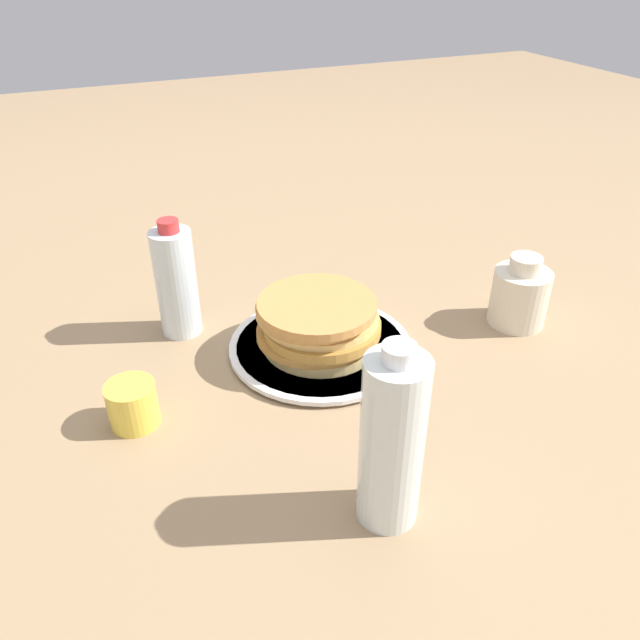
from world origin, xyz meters
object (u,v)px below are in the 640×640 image
(water_bottle_mid, at_px, (392,441))
(juice_glass, at_px, (133,404))
(cream_jug, at_px, (520,295))
(water_bottle_near, at_px, (176,282))
(plate, at_px, (320,347))
(pancake_stack, at_px, (318,322))

(water_bottle_mid, bearing_deg, juice_glass, -48.58)
(cream_jug, xyz_separation_m, water_bottle_near, (0.50, -0.19, 0.04))
(plate, height_order, pancake_stack, pancake_stack)
(water_bottle_near, bearing_deg, pancake_stack, 141.44)
(juice_glass, relative_size, water_bottle_mid, 0.29)
(pancake_stack, bearing_deg, water_bottle_mid, 80.48)
(juice_glass, height_order, water_bottle_mid, water_bottle_mid)
(plate, bearing_deg, pancake_stack, 11.73)
(pancake_stack, bearing_deg, juice_glass, 10.57)
(juice_glass, xyz_separation_m, cream_jug, (-0.60, -0.00, 0.02))
(plate, relative_size, water_bottle_mid, 1.24)
(plate, bearing_deg, water_bottle_near, -37.81)
(pancake_stack, relative_size, juice_glass, 2.90)
(plate, relative_size, pancake_stack, 1.49)
(water_bottle_mid, bearing_deg, water_bottle_near, -74.74)
(water_bottle_near, xyz_separation_m, water_bottle_mid, (-0.12, 0.44, 0.02))
(pancake_stack, height_order, water_bottle_mid, water_bottle_mid)
(cream_jug, bearing_deg, water_bottle_mid, 34.42)
(juice_glass, relative_size, water_bottle_near, 0.34)
(pancake_stack, height_order, juice_glass, pancake_stack)
(cream_jug, relative_size, water_bottle_near, 0.62)
(pancake_stack, height_order, cream_jug, cream_jug)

